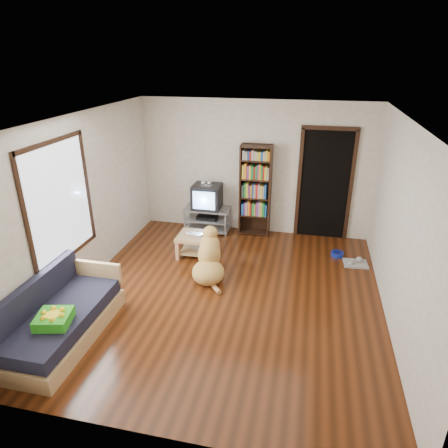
% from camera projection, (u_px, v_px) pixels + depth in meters
% --- Properties ---
extents(ground, '(5.00, 5.00, 0.00)m').
position_uv_depth(ground, '(228.00, 295.00, 6.02)').
color(ground, '#51230E').
rests_on(ground, ground).
extents(ceiling, '(5.00, 5.00, 0.00)m').
position_uv_depth(ceiling, '(228.00, 120.00, 4.99)').
color(ceiling, white).
rests_on(ceiling, ground).
extents(wall_back, '(4.50, 0.00, 4.50)m').
position_uv_depth(wall_back, '(255.00, 168.00, 7.75)').
color(wall_back, silver).
rests_on(wall_back, ground).
extents(wall_front, '(4.50, 0.00, 4.50)m').
position_uv_depth(wall_front, '(165.00, 328.00, 3.26)').
color(wall_front, silver).
rests_on(wall_front, ground).
extents(wall_left, '(0.00, 5.00, 5.00)m').
position_uv_depth(wall_left, '(81.00, 203.00, 5.95)').
color(wall_left, silver).
rests_on(wall_left, ground).
extents(wall_right, '(0.00, 5.00, 5.00)m').
position_uv_depth(wall_right, '(401.00, 230.00, 5.06)').
color(wall_right, silver).
rests_on(wall_right, ground).
extents(green_cushion, '(0.46, 0.46, 0.13)m').
position_uv_depth(green_cushion, '(54.00, 319.00, 4.70)').
color(green_cushion, green).
rests_on(green_cushion, sofa).
extents(laptop, '(0.34, 0.26, 0.02)m').
position_uv_depth(laptop, '(193.00, 235.00, 7.04)').
color(laptop, silver).
rests_on(laptop, coffee_table).
extents(dog_bowl, '(0.22, 0.22, 0.08)m').
position_uv_depth(dog_bowl, '(337.00, 254.00, 7.17)').
color(dog_bowl, navy).
rests_on(dog_bowl, ground).
extents(grey_rag, '(0.42, 0.34, 0.03)m').
position_uv_depth(grey_rag, '(355.00, 264.00, 6.90)').
color(grey_rag, '#A1A1A1').
rests_on(grey_rag, ground).
extents(window, '(0.03, 1.46, 1.70)m').
position_uv_depth(window, '(60.00, 202.00, 5.42)').
color(window, white).
rests_on(window, wall_left).
extents(doorway, '(1.03, 0.05, 2.19)m').
position_uv_depth(doorway, '(325.00, 182.00, 7.53)').
color(doorway, black).
rests_on(doorway, wall_back).
extents(tv_stand, '(0.90, 0.45, 0.50)m').
position_uv_depth(tv_stand, '(207.00, 218.00, 8.11)').
color(tv_stand, '#99999E').
rests_on(tv_stand, ground).
extents(crt_tv, '(0.55, 0.52, 0.58)m').
position_uv_depth(crt_tv, '(207.00, 196.00, 7.94)').
color(crt_tv, black).
rests_on(crt_tv, tv_stand).
extents(bookshelf, '(0.60, 0.30, 1.80)m').
position_uv_depth(bookshelf, '(255.00, 186.00, 7.72)').
color(bookshelf, black).
rests_on(bookshelf, ground).
extents(sofa, '(0.80, 1.80, 0.80)m').
position_uv_depth(sofa, '(61.00, 320.00, 5.05)').
color(sofa, tan).
rests_on(sofa, ground).
extents(coffee_table, '(0.55, 0.55, 0.40)m').
position_uv_depth(coffee_table, '(194.00, 241.00, 7.12)').
color(coffee_table, tan).
rests_on(coffee_table, ground).
extents(dog, '(0.59, 0.97, 0.83)m').
position_uv_depth(dog, '(209.00, 260.00, 6.41)').
color(dog, tan).
rests_on(dog, ground).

